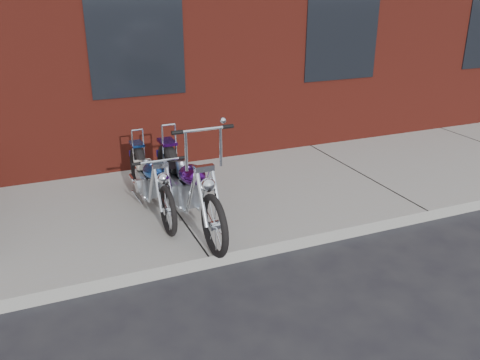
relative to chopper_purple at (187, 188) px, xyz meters
name	(u,v)px	position (x,y,z in m)	size (l,w,h in m)	color
ground	(209,269)	(-0.06, -0.93, -0.59)	(120.00, 120.00, 0.00)	black
sidewalk	(172,209)	(-0.06, 0.57, -0.51)	(22.00, 3.00, 0.15)	gray
chopper_purple	(187,188)	(0.00, 0.00, 0.00)	(0.59, 2.42, 1.36)	black
chopper_blue	(151,182)	(-0.33, 0.53, -0.06)	(0.51, 2.09, 0.91)	black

